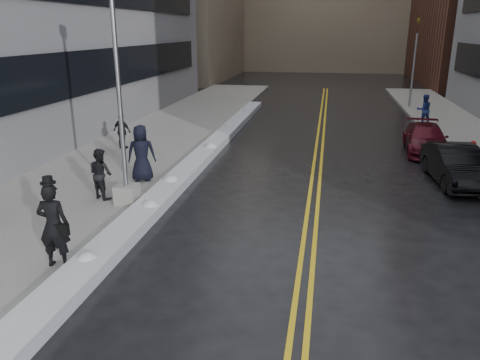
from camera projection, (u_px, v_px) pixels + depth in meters
The scene contains 15 objects.
ground at pixel (214, 242), 12.46m from camera, with size 160.00×160.00×0.00m, color black.
sidewalk_west at pixel (148, 144), 22.80m from camera, with size 5.50×50.00×0.15m, color gray.
lane_line_left at pixel (315, 153), 21.40m from camera, with size 0.12×50.00×0.01m, color gold.
lane_line_right at pixel (322, 154), 21.34m from camera, with size 0.12×50.00×0.01m, color gold.
snow_ridge at pixel (202, 156), 20.32m from camera, with size 0.90×30.00×0.34m, color silver.
lamppost at pixel (122, 129), 14.13m from camera, with size 0.65×0.65×7.62m.
fire_hydrant at pixel (472, 148), 20.06m from camera, with size 0.26×0.26×0.73m.
traffic_signal at pixel (414, 60), 32.36m from camera, with size 0.16×0.20×6.00m.
pedestrian_fedora at pixel (54, 225), 10.64m from camera, with size 0.74×0.48×2.02m, color black.
pedestrian_b at pixel (101, 174), 15.07m from camera, with size 0.81×0.63×1.66m, color black.
pedestrian_c at pixel (141, 153), 16.78m from camera, with size 1.00×0.65×2.05m, color black.
pedestrian_d at pixel (122, 131), 21.41m from camera, with size 0.95×0.40×1.63m, color black.
pedestrian_east at pixel (424, 110), 26.69m from camera, with size 0.85×0.67×1.76m, color navy.
car_black at pixel (456, 165), 17.03m from camera, with size 1.48×4.26×1.40m, color black.
car_maroon at pixel (426, 139), 21.40m from camera, with size 1.77×4.35×1.26m, color #470B16.
Camera 1 is at (2.79, -11.02, 5.42)m, focal length 35.00 mm.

